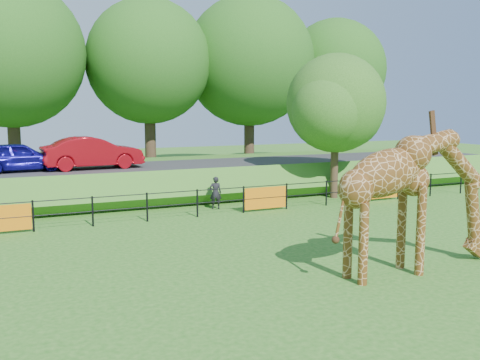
{
  "coord_description": "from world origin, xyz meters",
  "views": [
    {
      "loc": [
        -7.09,
        -11.35,
        4.21
      ],
      "look_at": [
        -0.17,
        3.66,
        2.0
      ],
      "focal_mm": 40.0,
      "sensor_mm": 36.0,
      "label": 1
    }
  ],
  "objects_px": {
    "giraffe": "(417,201)",
    "visitor": "(216,193)",
    "tree_east": "(337,107)",
    "car_blue": "(19,157)",
    "car_red": "(93,153)"
  },
  "relations": [
    {
      "from": "giraffe",
      "to": "car_red",
      "type": "bearing_deg",
      "value": 108.77
    },
    {
      "from": "car_blue",
      "to": "tree_east",
      "type": "relative_size",
      "value": 0.58
    },
    {
      "from": "visitor",
      "to": "tree_east",
      "type": "distance_m",
      "value": 7.25
    },
    {
      "from": "car_blue",
      "to": "giraffe",
      "type": "bearing_deg",
      "value": -154.55
    },
    {
      "from": "visitor",
      "to": "car_blue",
      "type": "bearing_deg",
      "value": -15.26
    },
    {
      "from": "visitor",
      "to": "car_red",
      "type": "bearing_deg",
      "value": -30.05
    },
    {
      "from": "car_red",
      "to": "tree_east",
      "type": "xyz_separation_m",
      "value": [
        10.52,
        -4.48,
        2.11
      ]
    },
    {
      "from": "giraffe",
      "to": "tree_east",
      "type": "height_order",
      "value": "tree_east"
    },
    {
      "from": "car_blue",
      "to": "tree_east",
      "type": "xyz_separation_m",
      "value": [
        13.71,
        -4.65,
        2.2
      ]
    },
    {
      "from": "tree_east",
      "to": "giraffe",
      "type": "bearing_deg",
      "value": -114.69
    },
    {
      "from": "giraffe",
      "to": "tree_east",
      "type": "relative_size",
      "value": 0.76
    },
    {
      "from": "car_red",
      "to": "car_blue",
      "type": "bearing_deg",
      "value": 82.99
    },
    {
      "from": "car_blue",
      "to": "tree_east",
      "type": "distance_m",
      "value": 14.64
    },
    {
      "from": "car_blue",
      "to": "car_red",
      "type": "bearing_deg",
      "value": -97.86
    },
    {
      "from": "giraffe",
      "to": "visitor",
      "type": "xyz_separation_m",
      "value": [
        -1.44,
        10.24,
        -1.16
      ]
    }
  ]
}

